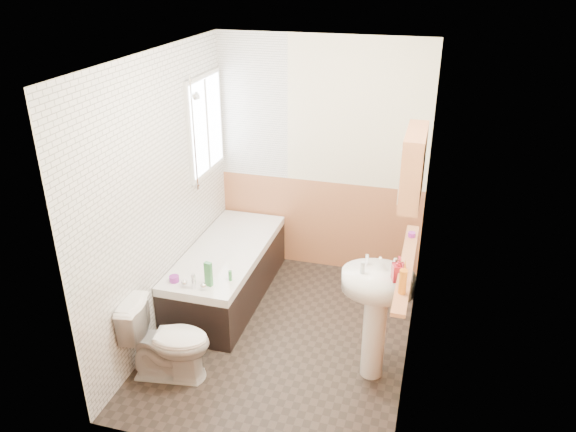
{
  "coord_description": "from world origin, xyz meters",
  "views": [
    {
      "loc": [
        1.17,
        -4.03,
        3.17
      ],
      "look_at": [
        0.0,
        0.15,
        1.15
      ],
      "focal_mm": 35.0,
      "sensor_mm": 36.0,
      "label": 1
    }
  ],
  "objects_px": {
    "bathtub": "(227,271)",
    "pine_shelf": "(407,265)",
    "sink": "(376,303)",
    "toilet": "(168,341)",
    "medicine_cabinet": "(413,167)"
  },
  "relations": [
    {
      "from": "sink",
      "to": "medicine_cabinet",
      "type": "height_order",
      "value": "medicine_cabinet"
    },
    {
      "from": "bathtub",
      "to": "sink",
      "type": "distance_m",
      "value": 1.8
    },
    {
      "from": "toilet",
      "to": "pine_shelf",
      "type": "distance_m",
      "value": 2.0
    },
    {
      "from": "bathtub",
      "to": "pine_shelf",
      "type": "bearing_deg",
      "value": -22.57
    },
    {
      "from": "bathtub",
      "to": "pine_shelf",
      "type": "distance_m",
      "value": 2.06
    },
    {
      "from": "pine_shelf",
      "to": "sink",
      "type": "bearing_deg",
      "value": -168.12
    },
    {
      "from": "toilet",
      "to": "pine_shelf",
      "type": "relative_size",
      "value": 0.52
    },
    {
      "from": "toilet",
      "to": "bathtub",
      "type": "bearing_deg",
      "value": -9.72
    },
    {
      "from": "bathtub",
      "to": "sink",
      "type": "xyz_separation_m",
      "value": [
        1.57,
        -0.78,
        0.4
      ]
    },
    {
      "from": "bathtub",
      "to": "pine_shelf",
      "type": "height_order",
      "value": "pine_shelf"
    },
    {
      "from": "toilet",
      "to": "sink",
      "type": "relative_size",
      "value": 0.64
    },
    {
      "from": "bathtub",
      "to": "toilet",
      "type": "xyz_separation_m",
      "value": [
        -0.03,
        -1.24,
        0.06
      ]
    },
    {
      "from": "toilet",
      "to": "medicine_cabinet",
      "type": "distance_m",
      "value": 2.37
    },
    {
      "from": "bathtub",
      "to": "toilet",
      "type": "relative_size",
      "value": 2.46
    },
    {
      "from": "toilet",
      "to": "pine_shelf",
      "type": "height_order",
      "value": "pine_shelf"
    }
  ]
}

